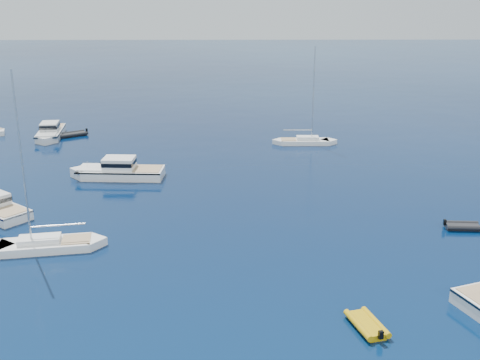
# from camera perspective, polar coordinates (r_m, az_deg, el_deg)

# --- Properties ---
(motor_cruiser_centre) EXTENTS (10.29, 3.64, 2.66)m
(motor_cruiser_centre) POSITION_cam_1_polar(r_m,az_deg,el_deg) (60.36, -11.75, 0.24)
(motor_cruiser_centre) COLOR white
(motor_cruiser_centre) RESTS_ON ground
(motor_cruiser_horizon) EXTENTS (4.00, 9.56, 2.43)m
(motor_cruiser_horizon) POSITION_cam_1_polar(r_m,az_deg,el_deg) (79.12, -17.90, 3.97)
(motor_cruiser_horizon) COLOR silver
(motor_cruiser_horizon) RESTS_ON ground
(sailboat_mid_l) EXTENTS (9.51, 3.90, 13.58)m
(sailboat_mid_l) POSITION_cam_1_polar(r_m,az_deg,el_deg) (45.37, -18.33, -6.39)
(sailboat_mid_l) COLOR white
(sailboat_mid_l) RESTS_ON ground
(sailboat_centre) EXTENTS (8.31, 2.19, 12.20)m
(sailboat_centre) POSITION_cam_1_polar(r_m,az_deg,el_deg) (72.49, 6.29, 3.51)
(sailboat_centre) COLOR white
(sailboat_centre) RESTS_ON ground
(tender_yellow) EXTENTS (2.50, 3.44, 0.95)m
(tender_yellow) POSITION_cam_1_polar(r_m,az_deg,el_deg) (34.61, 12.18, -13.86)
(tender_yellow) COLOR #C3970B
(tender_yellow) RESTS_ON ground
(tender_grey_near) EXTENTS (2.93, 1.82, 0.95)m
(tender_grey_near) POSITION_cam_1_polar(r_m,az_deg,el_deg) (49.83, 20.75, -4.44)
(tender_grey_near) COLOR black
(tender_grey_near) RESTS_ON ground
(tender_grey_far) EXTENTS (4.43, 3.92, 0.95)m
(tender_grey_far) POSITION_cam_1_polar(r_m,az_deg,el_deg) (79.04, -15.96, 4.13)
(tender_grey_far) COLOR black
(tender_grey_far) RESTS_ON ground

